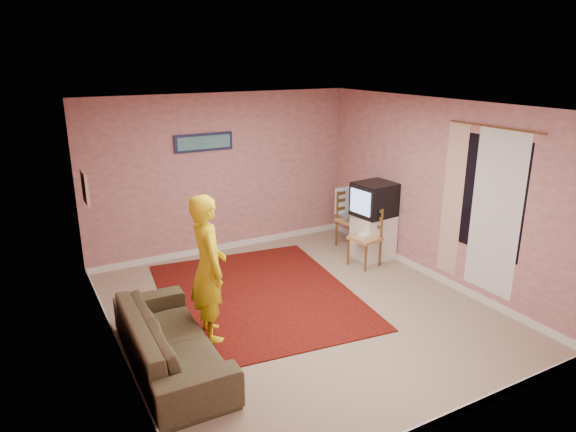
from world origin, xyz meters
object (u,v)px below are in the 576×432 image
tv_cabinet (373,236)px  sofa (171,340)px  chair_b (365,231)px  person (208,268)px  chair_a (352,213)px  crt_tv (375,199)px

tv_cabinet → sofa: size_ratio=0.35×
sofa → chair_b: bearing=-69.4°
sofa → person: bearing=-56.9°
tv_cabinet → chair_a: bearing=89.5°
tv_cabinet → chair_b: (-0.31, -0.19, 0.20)m
sofa → person: size_ratio=1.20×
tv_cabinet → sofa: tv_cabinet is taller
crt_tv → chair_b: crt_tv is taller
chair_a → sofa: bearing=-159.2°
chair_a → crt_tv: bearing=-98.2°
tv_cabinet → chair_a: chair_a is taller
person → chair_a: bearing=-56.7°
chair_b → person: bearing=-85.0°
tv_cabinet → chair_a: size_ratio=1.38×
chair_b → crt_tv: bearing=110.6°
tv_cabinet → sofa: (-3.75, -1.40, -0.06)m
crt_tv → person: (-3.16, -1.04, -0.13)m
crt_tv → chair_b: bearing=-153.3°
sofa → person: (0.58, 0.36, 0.56)m
tv_cabinet → crt_tv: 0.62m
chair_a → chair_b: (-0.32, -0.78, -0.03)m
chair_b → sofa: 3.65m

